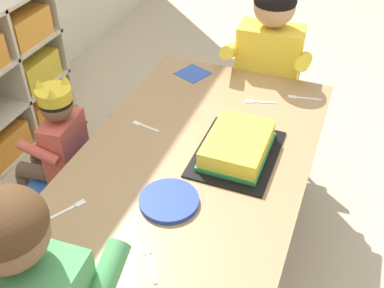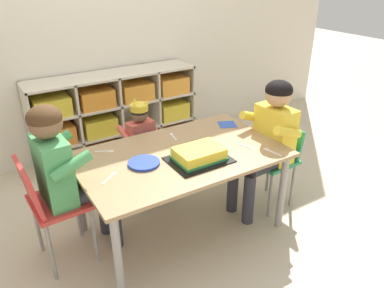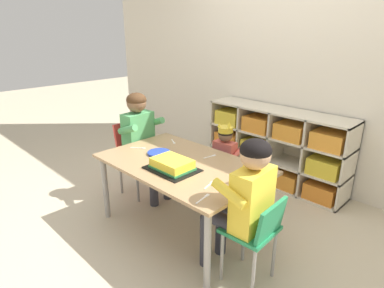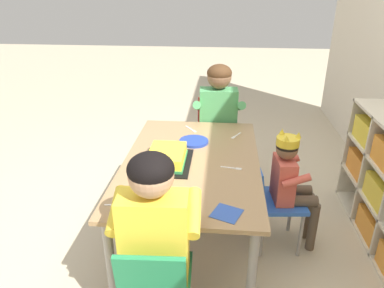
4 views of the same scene
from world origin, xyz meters
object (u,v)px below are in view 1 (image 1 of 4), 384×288
at_px(child_with_crown, 56,143).
at_px(fork_beside_plate_stack, 259,102).
at_px(activity_table, 195,166).
at_px(fork_at_table_front_edge, 70,208).
at_px(classroom_chair_guest_side, 265,98).
at_px(guest_at_table_side, 265,70).
at_px(paper_plate_stack, 169,201).
at_px(fork_near_cake_tray, 144,126).
at_px(fork_by_napkin, 150,261).
at_px(birthday_cake_on_tray, 237,147).
at_px(classroom_chair_blue, 83,173).
at_px(fork_scattered_mid_table, 302,98).

xyz_separation_m(child_with_crown, fork_beside_plate_stack, (0.45, -0.76, 0.11)).
bearing_deg(activity_table, fork_at_table_front_edge, 145.56).
distance_m(classroom_chair_guest_side, guest_at_table_side, 0.25).
height_order(classroom_chair_guest_side, paper_plate_stack, classroom_chair_guest_side).
distance_m(paper_plate_stack, fork_near_cake_tray, 0.44).
xyz_separation_m(activity_table, paper_plate_stack, (-0.27, -0.01, 0.07)).
bearing_deg(fork_at_table_front_edge, fork_by_napkin, 103.74).
bearing_deg(fork_beside_plate_stack, fork_near_cake_tray, -153.84).
bearing_deg(birthday_cake_on_tray, classroom_chair_blue, 95.93).
xyz_separation_m(birthday_cake_on_tray, fork_at_table_front_edge, (-0.46, 0.43, -0.03)).
relative_size(activity_table, paper_plate_stack, 6.72).
bearing_deg(paper_plate_stack, classroom_chair_blue, 64.56).
distance_m(classroom_chair_guest_side, fork_at_table_front_edge, 1.28).
bearing_deg(child_with_crown, classroom_chair_blue, 89.45).
relative_size(classroom_chair_guest_side, fork_at_table_front_edge, 5.45).
relative_size(classroom_chair_blue, paper_plate_stack, 3.00).
relative_size(guest_at_table_side, birthday_cake_on_tray, 2.65).
height_order(classroom_chair_blue, fork_by_napkin, fork_by_napkin).
height_order(classroom_chair_guest_side, fork_beside_plate_stack, classroom_chair_guest_side).
xyz_separation_m(classroom_chair_blue, fork_scattered_mid_table, (0.54, -0.82, 0.26)).
relative_size(child_with_crown, birthday_cake_on_tray, 2.14).
bearing_deg(fork_at_table_front_edge, classroom_chair_blue, -119.17).
distance_m(birthday_cake_on_tray, fork_scattered_mid_table, 0.50).
xyz_separation_m(classroom_chair_guest_side, birthday_cake_on_tray, (-0.74, -0.05, 0.25)).
relative_size(classroom_chair_blue, fork_by_napkin, 4.92).
xyz_separation_m(birthday_cake_on_tray, fork_beside_plate_stack, (0.37, 0.01, -0.03)).
xyz_separation_m(guest_at_table_side, fork_near_cake_tray, (-0.60, 0.35, -0.01)).
bearing_deg(birthday_cake_on_tray, fork_scattered_mid_table, -18.50).
bearing_deg(paper_plate_stack, fork_scattered_mid_table, -20.44).
height_order(classroom_chair_guest_side, fork_by_napkin, classroom_chair_guest_side).
xyz_separation_m(fork_at_table_front_edge, fork_beside_plate_stack, (0.83, -0.42, -0.00)).
relative_size(classroom_chair_guest_side, birthday_cake_on_tray, 1.66).
bearing_deg(fork_beside_plate_stack, fork_at_table_front_edge, -131.37).
bearing_deg(fork_scattered_mid_table, guest_at_table_side, 131.92).
bearing_deg(fork_beside_plate_stack, birthday_cake_on_tray, -102.96).
height_order(paper_plate_stack, fork_at_table_front_edge, paper_plate_stack).
bearing_deg(fork_scattered_mid_table, activity_table, -129.73).
bearing_deg(fork_at_table_front_edge, birthday_cake_on_tray, 166.98).
height_order(birthday_cake_on_tray, fork_beside_plate_stack, birthday_cake_on_tray).
distance_m(child_with_crown, fork_beside_plate_stack, 0.89).
xyz_separation_m(child_with_crown, fork_near_cake_tray, (0.11, -0.37, 0.11)).
relative_size(birthday_cake_on_tray, paper_plate_stack, 1.91).
relative_size(classroom_chair_guest_side, fork_by_napkin, 5.22).
bearing_deg(fork_beside_plate_stack, guest_at_table_side, 83.13).
bearing_deg(classroom_chair_blue, fork_by_napkin, 43.59).
bearing_deg(guest_at_table_side, child_with_crown, -137.78).
relative_size(fork_at_table_front_edge, fork_scattered_mid_table, 0.81).
relative_size(classroom_chair_guest_side, paper_plate_stack, 3.18).
height_order(classroom_chair_blue, fork_beside_plate_stack, fork_beside_plate_stack).
relative_size(classroom_chair_blue, fork_near_cake_tray, 4.72).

